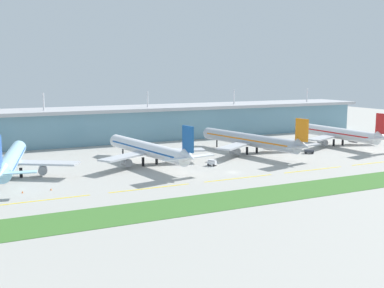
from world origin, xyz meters
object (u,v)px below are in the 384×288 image
object	(u,v)px
airliner_nearest	(11,160)
airliner_far_middle	(250,140)
airliner_near_middle	(148,149)
pushback_tug	(309,151)
baggage_cart	(212,163)
safety_cone_nose_front	(51,189)
airliner_farthest	(337,133)
safety_cone_left_wingtip	(22,192)

from	to	relation	value
airliner_nearest	airliner_far_middle	xyz separation A→B (m)	(105.30, 5.45, 0.00)
airliner_near_middle	airliner_far_middle	world-z (taller)	same
pushback_tug	baggage_cart	xyz separation A→B (m)	(-54.89, -5.94, 0.16)
airliner_far_middle	safety_cone_nose_front	xyz separation A→B (m)	(-95.40, -31.00, -6.11)
pushback_tug	safety_cone_nose_front	xyz separation A→B (m)	(-120.68, -18.86, -0.75)
airliner_near_middle	airliner_farthest	xyz separation A→B (m)	(107.25, 6.63, -0.00)
airliner_farthest	airliner_near_middle	bearing A→B (deg)	-176.46
airliner_farthest	safety_cone_nose_front	xyz separation A→B (m)	(-150.07, -32.79, -6.10)
airliner_near_middle	pushback_tug	xyz separation A→B (m)	(77.86, -7.30, -5.35)
airliner_farthest	airliner_far_middle	bearing A→B (deg)	-178.12
airliner_far_middle	baggage_cart	size ratio (longest dim) A/B	17.54
baggage_cart	safety_cone_left_wingtip	bearing A→B (deg)	-170.33
baggage_cart	safety_cone_nose_front	xyz separation A→B (m)	(-65.79, -12.92, -0.91)
airliner_near_middle	airliner_far_middle	xyz separation A→B (m)	(52.59, 4.84, 0.00)
airliner_farthest	baggage_cart	world-z (taller)	airliner_farthest
safety_cone_left_wingtip	airliner_near_middle	bearing A→B (deg)	26.71
pushback_tug	airliner_far_middle	bearing A→B (deg)	154.34
safety_cone_left_wingtip	safety_cone_nose_front	distance (m)	8.72
airliner_near_middle	safety_cone_left_wingtip	size ratio (longest dim) A/B	95.96
safety_cone_nose_front	airliner_farthest	bearing A→B (deg)	12.33
safety_cone_left_wingtip	safety_cone_nose_front	size ratio (longest dim) A/B	1.00
airliner_far_middle	airliner_nearest	bearing A→B (deg)	-177.04
airliner_nearest	pushback_tug	distance (m)	130.85
baggage_cart	safety_cone_left_wingtip	distance (m)	75.58
airliner_far_middle	airliner_near_middle	bearing A→B (deg)	-174.74
airliner_nearest	airliner_farthest	xyz separation A→B (m)	(159.96, 7.24, -0.00)
airliner_nearest	airliner_far_middle	world-z (taller)	same
airliner_far_middle	airliner_farthest	distance (m)	54.70
airliner_near_middle	baggage_cart	world-z (taller)	airliner_near_middle
airliner_near_middle	safety_cone_left_wingtip	world-z (taller)	airliner_near_middle
pushback_tug	safety_cone_nose_front	bearing A→B (deg)	-171.12
safety_cone_left_wingtip	airliner_nearest	bearing A→B (deg)	92.67
airliner_farthest	safety_cone_nose_front	world-z (taller)	airliner_farthest
airliner_near_middle	safety_cone_left_wingtip	xyz separation A→B (m)	(-51.53, -25.93, -6.10)
airliner_farthest	airliner_nearest	bearing A→B (deg)	-177.41
airliner_far_middle	airliner_farthest	bearing A→B (deg)	1.88
airliner_near_middle	airliner_farthest	bearing A→B (deg)	3.54
airliner_nearest	airliner_near_middle	size ratio (longest dim) A/B	0.98
baggage_cart	safety_cone_nose_front	bearing A→B (deg)	-168.89
airliner_near_middle	safety_cone_left_wingtip	distance (m)	58.01
baggage_cart	airliner_near_middle	bearing A→B (deg)	150.04
airliner_nearest	baggage_cart	bearing A→B (deg)	-9.48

